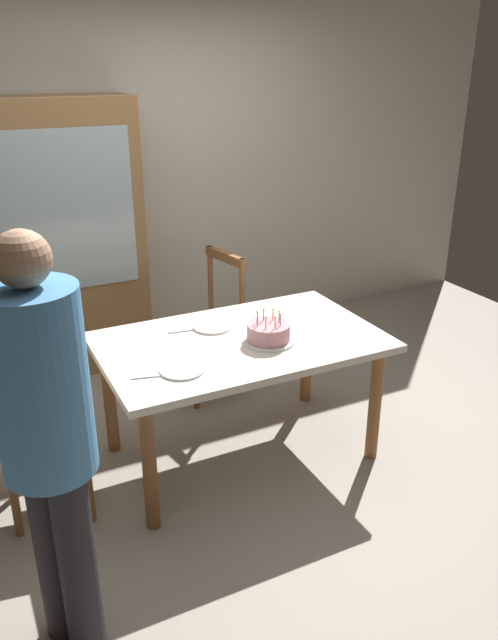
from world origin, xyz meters
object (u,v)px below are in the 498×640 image
object	(u,v)px
plate_near_celebrant	(182,370)
person_celebrant	(47,434)
plate_far_side	(212,326)
china_cabinet	(60,241)
dining_table	(241,354)
chair_upholstered	(24,418)
chair_spindle_back	(206,328)
birthday_cake	(268,333)

from	to	relation	value
plate_near_celebrant	person_celebrant	bearing A→B (deg)	-138.93
plate_far_side	china_cabinet	size ratio (longest dim) A/B	0.12
dining_table	china_cabinet	world-z (taller)	china_cabinet
plate_near_celebrant	china_cabinet	world-z (taller)	china_cabinet
plate_near_celebrant	dining_table	bearing A→B (deg)	26.73
dining_table	plate_far_side	size ratio (longest dim) A/B	6.83
plate_near_celebrant	person_celebrant	xyz separation A→B (m)	(-0.71, -0.62, 0.21)
plate_near_celebrant	chair_upholstered	size ratio (longest dim) A/B	0.23
plate_far_side	person_celebrant	xyz separation A→B (m)	(-1.05, -1.04, 0.21)
person_celebrant	chair_spindle_back	bearing A→B (deg)	52.43
chair_spindle_back	chair_upholstered	bearing A→B (deg)	-148.58
plate_far_side	china_cabinet	distance (m)	1.48
dining_table	chair_upholstered	size ratio (longest dim) A/B	1.58
plate_far_side	chair_spindle_back	bearing A→B (deg)	71.50
chair_upholstered	birthday_cake	bearing A→B (deg)	-5.37
china_cabinet	plate_near_celebrant	bearing A→B (deg)	-83.04
birthday_cake	china_cabinet	size ratio (longest dim) A/B	0.15
chair_upholstered	plate_far_side	bearing A→B (deg)	10.04
dining_table	birthday_cake	distance (m)	0.21
birthday_cake	chair_upholstered	size ratio (longest dim) A/B	0.29
dining_table	plate_far_side	world-z (taller)	plate_far_side
chair_spindle_back	china_cabinet	size ratio (longest dim) A/B	0.50
plate_near_celebrant	chair_spindle_back	xyz separation A→B (m)	(0.53, 1.00, -0.27)
person_celebrant	china_cabinet	bearing A→B (deg)	78.26
dining_table	person_celebrant	distance (m)	1.43
plate_far_side	chair_upholstered	bearing A→B (deg)	-169.96
birthday_cake	person_celebrant	size ratio (longest dim) A/B	0.17
dining_table	birthday_cake	world-z (taller)	birthday_cake
chair_spindle_back	person_celebrant	xyz separation A→B (m)	(-1.24, -1.62, 0.48)
person_celebrant	china_cabinet	xyz separation A→B (m)	(0.50, 2.39, 0.01)
chair_upholstered	china_cabinet	distance (m)	1.67
dining_table	china_cabinet	xyz separation A→B (m)	(-0.63, 1.56, 0.32)
chair_upholstered	china_cabinet	size ratio (longest dim) A/B	0.50
dining_table	plate_near_celebrant	size ratio (longest dim) A/B	6.83
plate_far_side	china_cabinet	xyz separation A→B (m)	(-0.55, 1.35, 0.22)
dining_table	plate_far_side	distance (m)	0.24
plate_far_side	chair_spindle_back	xyz separation A→B (m)	(0.19, 0.58, -0.27)
chair_spindle_back	chair_upholstered	xyz separation A→B (m)	(-1.26, -0.77, 0.07)
chair_spindle_back	china_cabinet	xyz separation A→B (m)	(-0.75, 0.77, 0.49)
plate_far_side	chair_spindle_back	size ratio (longest dim) A/B	0.23
dining_table	chair_upholstered	xyz separation A→B (m)	(-1.14, 0.02, -0.10)
chair_spindle_back	person_celebrant	distance (m)	2.10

